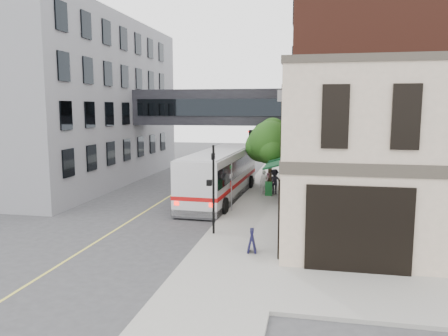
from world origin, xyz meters
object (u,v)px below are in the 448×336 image
at_px(pedestrian_a, 264,182).
at_px(pedestrian_b, 269,183).
at_px(bus, 221,172).
at_px(newspaper_box, 269,189).
at_px(pedestrian_c, 275,181).
at_px(sandwich_board, 252,241).

bearing_deg(pedestrian_a, pedestrian_b, 38.88).
height_order(bus, pedestrian_b, bus).
xyz_separation_m(pedestrian_a, newspaper_box, (0.39, -0.50, -0.38)).
relative_size(bus, pedestrian_a, 7.31).
xyz_separation_m(bus, pedestrian_c, (3.67, 1.90, -0.85)).
bearing_deg(sandwich_board, bus, 101.28).
bearing_deg(sandwich_board, pedestrian_c, 83.54).
xyz_separation_m(bus, pedestrian_a, (2.92, 1.69, -0.89)).
distance_m(bus, newspaper_box, 3.73).
bearing_deg(bus, pedestrian_a, 30.00).
bearing_deg(pedestrian_b, pedestrian_a, -132.76).
height_order(pedestrian_c, newspaper_box, pedestrian_c).
distance_m(pedestrian_a, sandwich_board, 13.22).
height_order(pedestrian_a, pedestrian_b, pedestrian_a).
bearing_deg(newspaper_box, pedestrian_c, 59.14).
relative_size(pedestrian_a, newspaper_box, 1.75).
height_order(pedestrian_b, pedestrian_c, pedestrian_c).
distance_m(pedestrian_a, pedestrian_c, 0.78).
distance_m(bus, pedestrian_c, 4.22).
bearing_deg(sandwich_board, pedestrian_b, 85.30).
relative_size(bus, newspaper_box, 12.80).
bearing_deg(newspaper_box, bus, -163.85).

